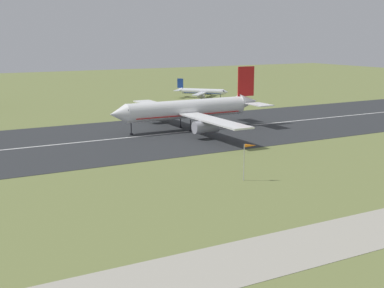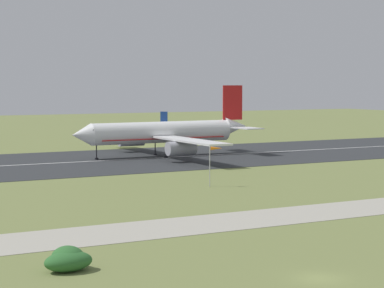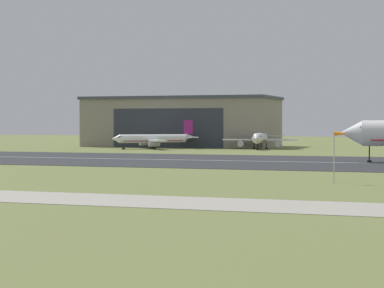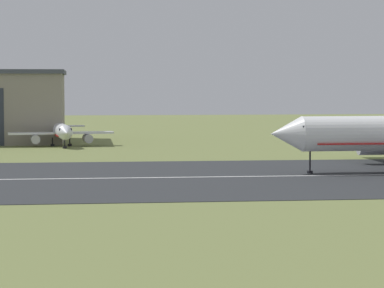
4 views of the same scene
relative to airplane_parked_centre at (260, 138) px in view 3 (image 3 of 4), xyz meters
The scene contains 8 objects.
ground_plane 117.91m from the airplane_parked_centre, 82.34° to the right, with size 607.95×607.95×0.00m, color olive.
runway_strip 67.60m from the airplane_parked_centre, 76.54° to the right, with size 367.95×51.37×0.06m, color #2B2D30.
runway_centreline 67.60m from the airplane_parked_centre, 76.54° to the right, with size 331.16×0.70×0.01m, color silver.
taxiway_road 142.10m from the airplane_parked_centre, 83.65° to the right, with size 275.96×10.63×0.05m, color #A8A393.
hangar_building 33.50m from the airplane_parked_centre, 151.44° to the left, with size 59.56×29.05×15.68m.
airplane_parked_centre is the anchor object (origin of this frame).
airplane_parked_east 30.60m from the airplane_parked_centre, 163.46° to the right, with size 23.07×21.05×8.28m.
windsock_pole 119.27m from the airplane_parked_centre, 71.81° to the right, with size 2.09×1.37×6.61m.
Camera 3 is at (33.75, -40.91, 7.79)m, focal length 70.00 mm.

